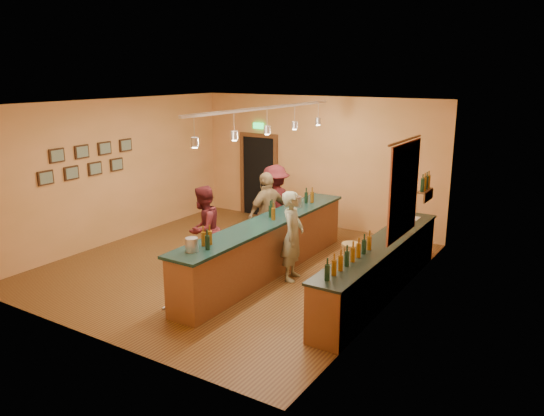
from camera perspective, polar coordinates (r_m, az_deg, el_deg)
The scene contains 18 objects.
floor at distance 10.70m, azimuth -4.04°, elevation -6.17°, with size 7.00×7.00×0.00m, color #502C16.
ceiling at distance 10.03m, azimuth -4.36°, elevation 11.20°, with size 6.50×7.00×0.02m, color silver.
wall_back at distance 13.18m, azimuth 4.85°, elevation 4.98°, with size 6.50×0.02×3.20m, color tan.
wall_front at distance 7.80m, azimuth -19.56°, elevation -2.54°, with size 6.50×0.02×3.20m, color tan.
wall_left at distance 12.42m, azimuth -16.42°, elevation 3.84°, with size 0.02×7.00×3.20m, color tan.
wall_right at distance 8.77m, azimuth 13.21°, elevation -0.22°, with size 0.02×7.00×3.20m, color tan.
doorway at distance 14.09m, azimuth -1.40°, elevation 3.69°, with size 1.15×0.09×2.48m.
tapestry at distance 9.09m, azimuth 14.01°, elevation 1.86°, with size 0.03×1.40×1.60m, color maroon.
bottle_shelf at distance 10.55m, azimuth 16.23°, elevation 2.41°, with size 0.17×0.55×0.54m.
picture_grid at distance 11.85m, azimuth -19.11°, elevation 4.87°, with size 0.06×2.20×0.70m, color #382111, non-canonical shape.
back_counter at distance 9.36m, azimuth 11.55°, elevation -6.36°, with size 0.60×4.55×1.27m.
tasting_bar at distance 10.08m, azimuth -0.52°, elevation -3.79°, with size 0.73×5.10×1.38m.
pendant_track at distance 9.61m, azimuth -0.54°, elevation 9.79°, with size 0.11×4.60×0.50m.
bartender at distance 9.75m, azimuth 2.23°, elevation -3.02°, with size 0.61×0.40×1.68m, color gray.
customer_a at distance 10.21m, azimuth -7.38°, elevation -2.28°, with size 0.82×0.64×1.68m, color #59191E.
customer_b at distance 10.99m, azimuth -0.48°, elevation -0.69°, with size 1.04×0.43×1.78m, color #997A51.
customer_c at distance 11.89m, azimuth 0.32°, elevation 0.45°, with size 1.14×0.66×1.77m, color #59191E.
bar_stool at distance 9.83m, azimuth 8.48°, elevation -4.59°, with size 0.35×0.35×0.73m.
Camera 1 is at (5.94, -8.06, 3.78)m, focal length 35.00 mm.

